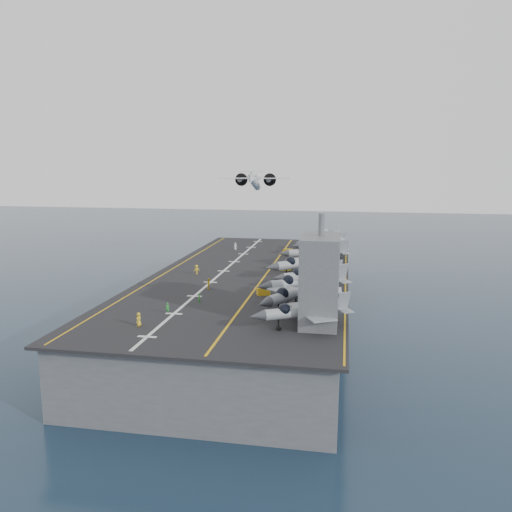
% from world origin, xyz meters
% --- Properties ---
extents(ground, '(500.00, 500.00, 0.00)m').
position_xyz_m(ground, '(0.00, 0.00, 0.00)').
color(ground, '#142135').
rests_on(ground, ground).
extents(hull, '(36.00, 90.00, 10.00)m').
position_xyz_m(hull, '(0.00, 0.00, 5.00)').
color(hull, '#56595E').
rests_on(hull, ground).
extents(flight_deck, '(38.00, 92.00, 0.40)m').
position_xyz_m(flight_deck, '(0.00, 0.00, 10.20)').
color(flight_deck, black).
rests_on(flight_deck, hull).
extents(foul_line, '(0.35, 90.00, 0.02)m').
position_xyz_m(foul_line, '(3.00, 0.00, 10.42)').
color(foul_line, gold).
rests_on(foul_line, flight_deck).
extents(landing_centerline, '(0.50, 90.00, 0.02)m').
position_xyz_m(landing_centerline, '(-6.00, 0.00, 10.42)').
color(landing_centerline, silver).
rests_on(landing_centerline, flight_deck).
extents(deck_edge_port, '(0.25, 90.00, 0.02)m').
position_xyz_m(deck_edge_port, '(-17.00, 0.00, 10.42)').
color(deck_edge_port, gold).
rests_on(deck_edge_port, flight_deck).
extents(deck_edge_stbd, '(0.25, 90.00, 0.02)m').
position_xyz_m(deck_edge_stbd, '(18.50, 0.00, 10.42)').
color(deck_edge_stbd, gold).
rests_on(deck_edge_stbd, flight_deck).
extents(island_superstructure, '(5.00, 10.00, 15.00)m').
position_xyz_m(island_superstructure, '(15.00, -30.00, 17.90)').
color(island_superstructure, '#56595E').
rests_on(island_superstructure, flight_deck).
extents(fighter_jet_0, '(16.49, 14.63, 4.78)m').
position_xyz_m(fighter_jet_0, '(13.33, -32.80, 12.79)').
color(fighter_jet_0, '#949EA5').
rests_on(fighter_jet_0, flight_deck).
extents(fighter_jet_1, '(16.68, 18.44, 5.33)m').
position_xyz_m(fighter_jet_1, '(11.29, -24.43, 13.07)').
color(fighter_jet_1, gray).
rests_on(fighter_jet_1, flight_deck).
extents(fighter_jet_2, '(18.88, 17.23, 5.46)m').
position_xyz_m(fighter_jet_2, '(12.37, -17.55, 13.13)').
color(fighter_jet_2, gray).
rests_on(fighter_jet_2, flight_deck).
extents(fighter_jet_3, '(15.95, 14.73, 4.61)m').
position_xyz_m(fighter_jet_3, '(12.48, -9.76, 12.70)').
color(fighter_jet_3, '#A1AAB2').
rests_on(fighter_jet_3, flight_deck).
extents(fighter_jet_4, '(19.26, 18.88, 5.63)m').
position_xyz_m(fighter_jet_4, '(10.80, -1.69, 13.21)').
color(fighter_jet_4, gray).
rests_on(fighter_jet_4, flight_deck).
extents(fighter_jet_5, '(18.00, 14.80, 5.38)m').
position_xyz_m(fighter_jet_5, '(12.34, 10.86, 13.09)').
color(fighter_jet_5, '#949EA5').
rests_on(fighter_jet_5, flight_deck).
extents(fighter_jet_6, '(16.18, 14.80, 4.68)m').
position_xyz_m(fighter_jet_6, '(13.24, 16.65, 12.74)').
color(fighter_jet_6, gray).
rests_on(fighter_jet_6, flight_deck).
extents(fighter_jet_7, '(17.54, 16.38, 5.07)m').
position_xyz_m(fighter_jet_7, '(12.52, 24.38, 12.93)').
color(fighter_jet_7, gray).
rests_on(fighter_jet_7, flight_deck).
extents(fighter_jet_8, '(15.10, 15.61, 4.54)m').
position_xyz_m(fighter_jet_8, '(10.79, 31.81, 12.67)').
color(fighter_jet_8, gray).
rests_on(fighter_jet_8, flight_deck).
extents(tow_cart_a, '(2.48, 2.10, 1.26)m').
position_xyz_m(tow_cart_a, '(5.05, -17.06, 11.03)').
color(tow_cart_a, '#C29116').
rests_on(tow_cart_a, flight_deck).
extents(tow_cart_b, '(2.43, 1.87, 1.30)m').
position_xyz_m(tow_cart_b, '(6.36, 3.30, 11.05)').
color(tow_cart_b, yellow).
rests_on(tow_cart_b, flight_deck).
extents(tow_cart_c, '(2.31, 1.73, 1.26)m').
position_xyz_m(tow_cart_c, '(4.65, 21.89, 11.03)').
color(tow_cart_c, '#C2990F').
rests_on(tow_cart_c, flight_deck).
extents(crew_0, '(0.89, 1.21, 1.87)m').
position_xyz_m(crew_0, '(-8.72, -36.15, 11.34)').
color(crew_0, gold).
rests_on(crew_0, flight_deck).
extents(crew_1, '(1.14, 1.00, 1.59)m').
position_xyz_m(crew_1, '(-7.04, -29.79, 11.20)').
color(crew_1, '#268C33').
rests_on(crew_1, flight_deck).
extents(crew_2, '(0.92, 1.23, 1.87)m').
position_xyz_m(crew_2, '(-4.90, -14.78, 11.34)').
color(crew_2, yellow).
rests_on(crew_2, flight_deck).
extents(crew_3, '(1.34, 1.26, 1.86)m').
position_xyz_m(crew_3, '(-10.53, -3.74, 11.33)').
color(crew_3, yellow).
rests_on(crew_3, flight_deck).
extents(crew_5, '(1.29, 1.35, 1.87)m').
position_xyz_m(crew_5, '(-9.18, 25.42, 11.34)').
color(crew_5, silver).
rests_on(crew_5, flight_deck).
extents(crew_6, '(1.00, 1.17, 1.64)m').
position_xyz_m(crew_6, '(-3.97, -23.91, 11.22)').
color(crew_6, '#29882C').
rests_on(crew_6, flight_deck).
extents(transport_plane, '(22.70, 15.86, 5.25)m').
position_xyz_m(transport_plane, '(-10.25, 57.86, 26.25)').
color(transport_plane, silver).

